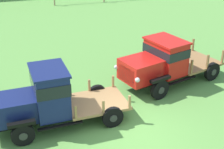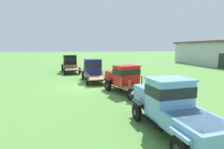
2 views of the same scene
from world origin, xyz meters
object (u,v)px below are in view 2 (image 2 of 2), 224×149
object	(u,v)px
vintage_truck_second_in_line	(93,70)
vintage_truck_far_side	(171,105)
vintage_truck_midrow_center	(125,78)
vintage_truck_foreground_near	(70,63)

from	to	relation	value
vintage_truck_second_in_line	vintage_truck_far_side	distance (m)	11.80
vintage_truck_midrow_center	vintage_truck_far_side	bearing A→B (deg)	-0.41
vintage_truck_foreground_near	vintage_truck_midrow_center	distance (m)	13.04
vintage_truck_second_in_line	vintage_truck_far_side	bearing A→B (deg)	8.74
vintage_truck_foreground_near	vintage_truck_far_side	size ratio (longest dim) A/B	1.16
vintage_truck_far_side	vintage_truck_midrow_center	bearing A→B (deg)	179.59
vintage_truck_second_in_line	vintage_truck_far_side	xyz separation A→B (m)	(11.66, 1.79, -0.03)
vintage_truck_foreground_near	vintage_truck_second_in_line	xyz separation A→B (m)	(7.11, 2.34, -0.11)
vintage_truck_second_in_line	vintage_truck_midrow_center	bearing A→B (deg)	19.33
vintage_truck_foreground_near	vintage_truck_second_in_line	world-z (taller)	vintage_truck_foreground_near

